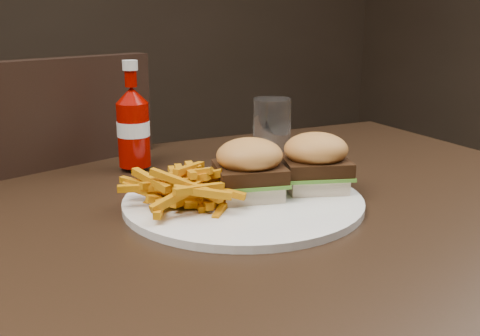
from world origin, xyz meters
name	(u,v)px	position (x,y,z in m)	size (l,w,h in m)	color
dining_table	(203,223)	(0.00, 0.00, 0.73)	(1.20, 0.80, 0.04)	black
chair_far	(6,298)	(-0.25, 0.50, 0.43)	(0.47, 0.47, 0.04)	black
plate	(243,201)	(0.06, -0.01, 0.76)	(0.33, 0.33, 0.01)	white
sandwich_half_a	(249,189)	(0.07, -0.01, 0.77)	(0.08, 0.08, 0.02)	#FBE8C7
sandwich_half_b	(315,182)	(0.17, -0.02, 0.77)	(0.08, 0.08, 0.02)	#FBE3C6
fries_pile	(191,188)	(-0.02, 0.00, 0.78)	(0.13, 0.13, 0.05)	#CA7600
ketchup_bottle	(134,135)	(-0.03, 0.23, 0.81)	(0.05, 0.05, 0.11)	#880600
tumbler	(272,128)	(0.22, 0.20, 0.81)	(0.07, 0.07, 0.11)	white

